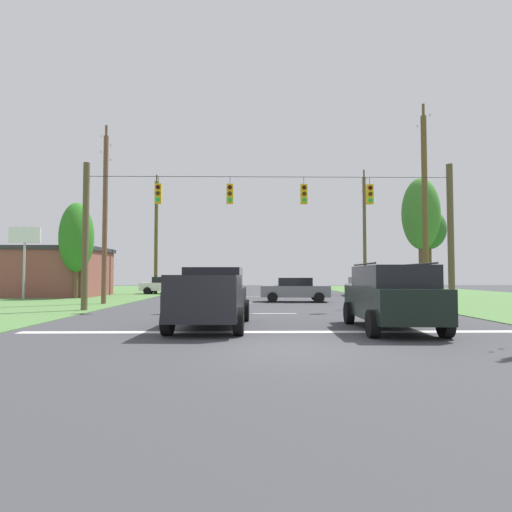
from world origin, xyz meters
name	(u,v)px	position (x,y,z in m)	size (l,w,h in m)	color
ground_plane	(284,347)	(0.00, 0.00, 0.00)	(120.00, 120.00, 0.00)	#3D3D42
stop_bar_stripe	(277,332)	(0.00, 2.66, 0.00)	(15.29, 0.45, 0.01)	white
lane_dash_0	(268,313)	(0.00, 8.66, 0.00)	(0.15, 2.50, 0.01)	white
lane_dash_1	(263,303)	(0.00, 15.59, 0.00)	(0.15, 2.50, 0.01)	white
lane_dash_2	(260,296)	(0.00, 23.40, 0.00)	(0.15, 2.50, 0.01)	white
overhead_signal_span	(269,228)	(0.10, 10.24, 3.97)	(17.92, 0.31, 7.11)	brown
pickup_truck	(212,297)	(-2.05, 3.90, 0.97)	(2.46, 5.48, 1.95)	black
suv_black	(391,296)	(3.55, 3.02, 1.06)	(2.36, 4.87, 2.05)	black
distant_car_crossing_white	(165,285)	(-8.31, 27.65, 0.79)	(4.41, 2.24, 1.52)	silver
distant_car_oncoming	(360,286)	(8.15, 23.99, 0.79)	(2.27, 4.42, 1.52)	silver
distant_car_far_parked	(295,289)	(2.05, 16.69, 0.79)	(4.38, 2.19, 1.52)	slate
utility_pole_mid_right	(425,207)	(9.32, 14.06, 5.63)	(0.32, 1.87, 11.69)	brown
utility_pole_far_right	(365,232)	(9.60, 27.85, 5.57)	(0.30, 1.80, 11.26)	brown
utility_pole_mid_left	(105,214)	(-9.30, 14.73, 5.26)	(0.28, 1.76, 10.55)	brown
utility_pole_far_left	(156,235)	(-9.28, 28.14, 5.35)	(0.32, 1.97, 10.80)	brown
tree_roadside_right	(421,215)	(10.65, 17.91, 5.73)	(2.48, 2.48, 8.20)	brown
tree_roadside_far_right	(77,238)	(-13.34, 20.59, 4.37)	(2.41, 2.41, 6.94)	brown
tree_roadside_left	(429,230)	(13.85, 24.18, 5.35)	(2.77, 2.77, 7.08)	brown
roadside_store	(51,272)	(-16.67, 23.87, 1.96)	(8.33, 7.25, 5.12)	brown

